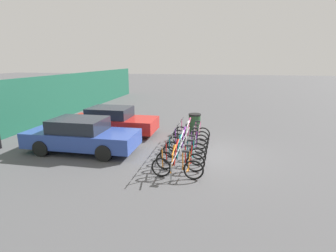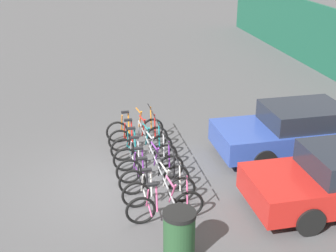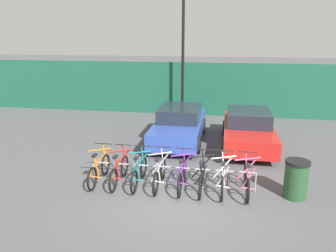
{
  "view_description": "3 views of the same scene",
  "coord_description": "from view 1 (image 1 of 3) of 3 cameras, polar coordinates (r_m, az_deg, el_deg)",
  "views": [
    {
      "loc": [
        -10.07,
        -0.72,
        3.7
      ],
      "look_at": [
        1.0,
        1.51,
        0.85
      ],
      "focal_mm": 28.0,
      "sensor_mm": 36.0,
      "label": 1
    },
    {
      "loc": [
        10.08,
        -1.25,
        5.85
      ],
      "look_at": [
        -0.16,
        1.02,
        1.36
      ],
      "focal_mm": 50.0,
      "sensor_mm": 36.0,
      "label": 2
    },
    {
      "loc": [
        1.1,
        -7.83,
        4.16
      ],
      "look_at": [
        -0.71,
        2.58,
        1.22
      ],
      "focal_mm": 35.0,
      "sensor_mm": 36.0,
      "label": 3
    }
  ],
  "objects": [
    {
      "name": "bicycle_purple",
      "position": [
        10.72,
        4.15,
        -3.92
      ],
      "size": [
        0.68,
        1.71,
        1.05
      ],
      "rotation": [
        0.0,
        0.0,
        -0.03
      ],
      "color": "black",
      "rests_on": "ground"
    },
    {
      "name": "car_red",
      "position": [
        13.59,
        -12.08,
        1.06
      ],
      "size": [
        1.91,
        4.45,
        1.4
      ],
      "color": "red",
      "rests_on": "ground"
    },
    {
      "name": "bicycle_orange",
      "position": [
        8.46,
        2.0,
        -8.97
      ],
      "size": [
        0.68,
        1.71,
        1.05
      ],
      "rotation": [
        0.0,
        0.0,
        0.01
      ],
      "color": "black",
      "rests_on": "ground"
    },
    {
      "name": "trash_bin",
      "position": [
        13.57,
        5.79,
        0.54
      ],
      "size": [
        0.63,
        0.63,
        1.03
      ],
      "color": "#234728",
      "rests_on": "ground"
    },
    {
      "name": "bicycle_silver",
      "position": [
        10.12,
        3.68,
        -5.04
      ],
      "size": [
        0.68,
        1.71,
        1.05
      ],
      "rotation": [
        0.0,
        0.0,
        0.01
      ],
      "color": "black",
      "rests_on": "ground"
    },
    {
      "name": "bike_rack",
      "position": [
        10.38,
        3.1,
        -3.82
      ],
      "size": [
        4.74,
        0.04,
        0.57
      ],
      "color": "gray",
      "rests_on": "ground"
    },
    {
      "name": "bicycle_black",
      "position": [
        11.24,
        4.51,
        -3.07
      ],
      "size": [
        0.68,
        1.71,
        1.05
      ],
      "rotation": [
        0.0,
        0.0,
        -0.02
      ],
      "color": "black",
      "rests_on": "ground"
    },
    {
      "name": "car_blue",
      "position": [
        11.36,
        -18.31,
        -1.92
      ],
      "size": [
        1.91,
        4.57,
        1.4
      ],
      "color": "#2D479E",
      "rests_on": "ground"
    },
    {
      "name": "ground_plane",
      "position": [
        10.76,
        6.88,
        -6.06
      ],
      "size": [
        120.0,
        120.0,
        0.0
      ],
      "primitive_type": "plane",
      "color": "#4C4C4F"
    },
    {
      "name": "bicycle_white",
      "position": [
        11.78,
        4.84,
        -2.27
      ],
      "size": [
        0.68,
        1.71,
        1.05
      ],
      "rotation": [
        0.0,
        0.0,
        -0.05
      ],
      "color": "black",
      "rests_on": "ground"
    },
    {
      "name": "bicycle_teal",
      "position": [
        9.56,
        3.19,
        -6.19
      ],
      "size": [
        0.68,
        1.71,
        1.05
      ],
      "rotation": [
        0.0,
        0.0,
        0.02
      ],
      "color": "black",
      "rests_on": "ground"
    },
    {
      "name": "bicycle_pink",
      "position": [
        12.39,
        5.19,
        -1.44
      ],
      "size": [
        0.68,
        1.71,
        1.05
      ],
      "rotation": [
        0.0,
        0.0,
        -0.05
      ],
      "color": "black",
      "rests_on": "ground"
    },
    {
      "name": "bicycle_red",
      "position": [
        9.02,
        2.64,
        -7.47
      ],
      "size": [
        0.68,
        1.71,
        1.05
      ],
      "rotation": [
        0.0,
        0.0,
        -0.04
      ],
      "color": "black",
      "rests_on": "ground"
    }
  ]
}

